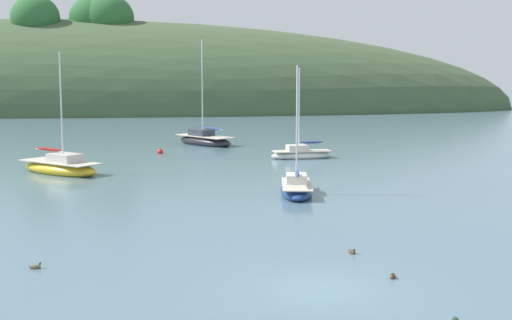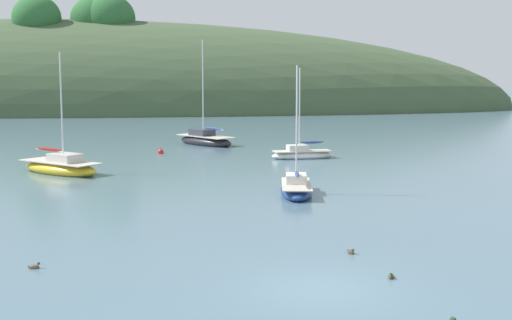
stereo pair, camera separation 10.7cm
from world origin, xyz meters
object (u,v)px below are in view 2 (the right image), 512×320
sailboat_navy_dinghy (296,189)px  mooring_buoy_outer (161,152)px  duck_trailing (351,252)px  sailboat_yellow_far (302,154)px  sailboat_red_portside (205,140)px  sailboat_orange_cutter (61,167)px  duck_lone_right (34,267)px  duck_straggler (391,276)px

sailboat_navy_dinghy → mooring_buoy_outer: sailboat_navy_dinghy is taller
duck_trailing → sailboat_yellow_far: bearing=84.7°
sailboat_red_portside → sailboat_orange_cutter: 18.53m
sailboat_orange_cutter → sailboat_yellow_far: sailboat_orange_cutter is taller
duck_lone_right → duck_straggler: same height
mooring_buoy_outer → duck_straggler: (8.38, -33.18, -0.07)m
duck_lone_right → sailboat_navy_dinghy: bearing=50.5°
sailboat_red_portside → mooring_buoy_outer: size_ratio=16.85×
mooring_buoy_outer → duck_lone_right: size_ratio=1.28×
sailboat_orange_cutter → mooring_buoy_outer: sailboat_orange_cutter is taller
sailboat_yellow_far → duck_straggler: sailboat_yellow_far is taller
mooring_buoy_outer → duck_trailing: 31.24m
sailboat_orange_cutter → duck_straggler: (14.01, -23.20, -0.33)m
sailboat_navy_dinghy → sailboat_orange_cutter: bearing=146.6°
duck_lone_right → mooring_buoy_outer: bearing=85.3°
duck_lone_right → duck_straggler: bearing=-10.5°
duck_straggler → duck_trailing: size_ratio=0.99×
sailboat_orange_cutter → duck_trailing: 24.33m
sailboat_yellow_far → duck_straggler: 29.27m
sailboat_navy_dinghy → mooring_buoy_outer: size_ratio=12.35×
sailboat_orange_cutter → duck_lone_right: bearing=-81.8°
sailboat_yellow_far → mooring_buoy_outer: bearing=158.8°
duck_lone_right → duck_trailing: 10.44m
sailboat_red_portside → duck_trailing: sailboat_red_portside is taller
sailboat_yellow_far → sailboat_navy_dinghy: bearing=-100.0°
sailboat_orange_cutter → sailboat_yellow_far: size_ratio=1.15×
duck_straggler → duck_trailing: bearing=100.8°
sailboat_navy_dinghy → duck_lone_right: size_ratio=15.76×
mooring_buoy_outer → duck_lone_right: mooring_buoy_outer is taller
sailboat_yellow_far → duck_lone_right: 30.05m
sailboat_navy_dinghy → sailboat_yellow_far: sailboat_navy_dinghy is taller
sailboat_orange_cutter → duck_trailing: bearing=-56.4°
sailboat_navy_dinghy → sailboat_yellow_far: size_ratio=1.01×
duck_lone_right → duck_trailing: bearing=5.0°
sailboat_yellow_far → duck_trailing: (-2.42, -26.27, -0.26)m
duck_lone_right → duck_straggler: (10.96, -2.04, 0.00)m
sailboat_yellow_far → mooring_buoy_outer: size_ratio=12.26×
sailboat_navy_dinghy → duck_lone_right: bearing=-129.5°
sailboat_yellow_far → duck_trailing: bearing=-95.3°
duck_trailing → sailboat_red_portside: bearing=96.8°
duck_trailing → mooring_buoy_outer: bearing=104.5°
sailboat_yellow_far → mooring_buoy_outer: sailboat_yellow_far is taller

